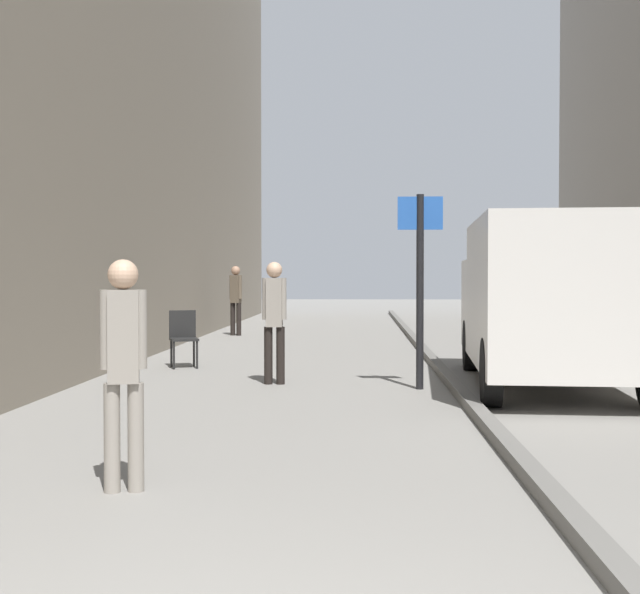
{
  "coord_description": "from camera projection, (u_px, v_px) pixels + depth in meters",
  "views": [
    {
      "loc": [
        0.3,
        -2.56,
        1.52
      ],
      "look_at": [
        -0.44,
        14.13,
        1.1
      ],
      "focal_mm": 48.53,
      "sensor_mm": 36.0,
      "label": 1
    }
  ],
  "objects": [
    {
      "name": "pedestrian_far_crossing",
      "position": [
        236.0,
        295.0,
        21.8
      ],
      "size": [
        0.33,
        0.27,
        1.76
      ],
      "rotation": [
        0.0,
        0.0,
        -0.39
      ],
      "color": "black",
      "rests_on": "ground_plane"
    },
    {
      "name": "street_sign_post",
      "position": [
        420.0,
        274.0,
        11.51
      ],
      "size": [
        0.6,
        0.1,
        2.6
      ],
      "rotation": [
        0.0,
        0.0,
        3.13
      ],
      "color": "black",
      "rests_on": "ground_plane"
    },
    {
      "name": "pedestrian_mid_block",
      "position": [
        274.0,
        314.0,
        12.05
      ],
      "size": [
        0.34,
        0.22,
        1.71
      ],
      "rotation": [
        0.0,
        0.0,
        -0.01
      ],
      "color": "black",
      "rests_on": "ground_plane"
    },
    {
      "name": "ground_plane",
      "position": [
        341.0,
        365.0,
        14.6
      ],
      "size": [
        80.0,
        80.0,
        0.0
      ],
      "primitive_type": "plane",
      "color": "gray"
    },
    {
      "name": "kerb_strip",
      "position": [
        434.0,
        362.0,
        14.52
      ],
      "size": [
        0.16,
        40.0,
        0.12
      ],
      "primitive_type": "cube",
      "color": "#615F5B",
      "rests_on": "ground_plane"
    },
    {
      "name": "cafe_chair_near_window",
      "position": [
        183.0,
        334.0,
        14.26
      ],
      "size": [
        0.56,
        0.56,
        0.94
      ],
      "rotation": [
        0.0,
        0.0,
        3.47
      ],
      "color": "black",
      "rests_on": "ground_plane"
    },
    {
      "name": "pedestrian_main_foreground",
      "position": [
        124.0,
        358.0,
        6.05
      ],
      "size": [
        0.32,
        0.22,
        1.64
      ],
      "rotation": [
        0.0,
        0.0,
        0.22
      ],
      "color": "gray",
      "rests_on": "ground_plane"
    },
    {
      "name": "delivery_van",
      "position": [
        547.0,
        298.0,
        11.76
      ],
      "size": [
        2.37,
        5.66,
        2.24
      ],
      "rotation": [
        0.0,
        0.0,
        -0.07
      ],
      "color": "silver",
      "rests_on": "ground_plane"
    }
  ]
}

